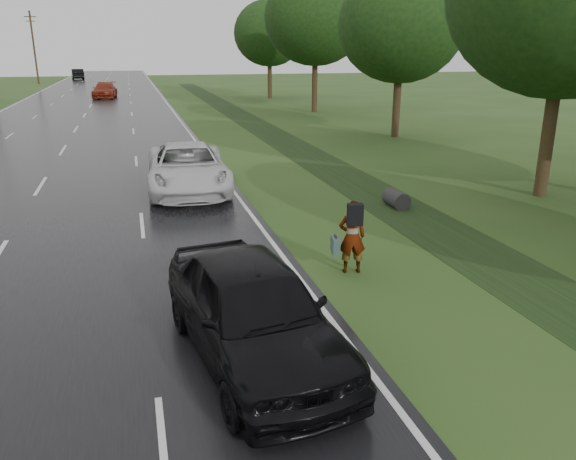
# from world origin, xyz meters

# --- Properties ---
(road) EXTENTS (14.00, 180.00, 0.04)m
(road) POSITION_xyz_m (0.00, 45.00, 0.02)
(road) COLOR black
(road) RESTS_ON ground
(edge_stripe_east) EXTENTS (0.12, 180.00, 0.01)m
(edge_stripe_east) POSITION_xyz_m (6.75, 45.00, 0.04)
(edge_stripe_east) COLOR silver
(edge_stripe_east) RESTS_ON road
(edge_stripe_west) EXTENTS (0.12, 180.00, 0.01)m
(edge_stripe_west) POSITION_xyz_m (-6.75, 45.00, 0.04)
(edge_stripe_west) COLOR silver
(edge_stripe_west) RESTS_ON road
(center_line) EXTENTS (0.12, 180.00, 0.01)m
(center_line) POSITION_xyz_m (0.00, 45.00, 0.04)
(center_line) COLOR silver
(center_line) RESTS_ON road
(drainage_ditch) EXTENTS (2.20, 120.00, 0.56)m
(drainage_ditch) POSITION_xyz_m (11.50, 18.71, 0.04)
(drainage_ditch) COLOR black
(drainage_ditch) RESTS_ON ground
(utility_pole_distant) EXTENTS (1.60, 0.26, 10.00)m
(utility_pole_distant) POSITION_xyz_m (-9.20, 85.00, 5.20)
(utility_pole_distant) COLOR #352715
(utility_pole_distant) RESTS_ON ground
(tree_east_c) EXTENTS (7.00, 7.00, 9.29)m
(tree_east_c) POSITION_xyz_m (18.20, 24.00, 6.14)
(tree_east_c) COLOR #352715
(tree_east_c) RESTS_ON ground
(tree_east_d) EXTENTS (8.00, 8.00, 10.76)m
(tree_east_d) POSITION_xyz_m (17.80, 38.00, 7.15)
(tree_east_d) COLOR #352715
(tree_east_d) RESTS_ON ground
(tree_east_f) EXTENTS (7.20, 7.20, 9.62)m
(tree_east_f) POSITION_xyz_m (17.50, 52.00, 6.37)
(tree_east_f) COLOR #352715
(tree_east_f) RESTS_ON ground
(pedestrian) EXTENTS (0.80, 0.77, 1.69)m
(pedestrian) POSITION_xyz_m (8.01, 5.14, 0.87)
(pedestrian) COLOR #A5998C
(pedestrian) RESTS_ON ground
(white_pickup) EXTENTS (3.00, 6.04, 1.65)m
(white_pickup) POSITION_xyz_m (5.23, 13.78, 0.86)
(white_pickup) COLOR silver
(white_pickup) RESTS_ON road
(dark_sedan) EXTENTS (2.70, 5.24, 1.71)m
(dark_sedan) POSITION_xyz_m (5.09, 2.00, 0.89)
(dark_sedan) COLOR black
(dark_sedan) RESTS_ON road
(far_car_red) EXTENTS (2.61, 5.45, 1.53)m
(far_car_red) POSITION_xyz_m (1.00, 56.46, 0.81)
(far_car_red) COLOR maroon
(far_car_red) RESTS_ON road
(far_car_dark) EXTENTS (2.41, 5.36, 1.71)m
(far_car_dark) POSITION_xyz_m (-4.52, 95.38, 0.89)
(far_car_dark) COLOR black
(far_car_dark) RESTS_ON road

